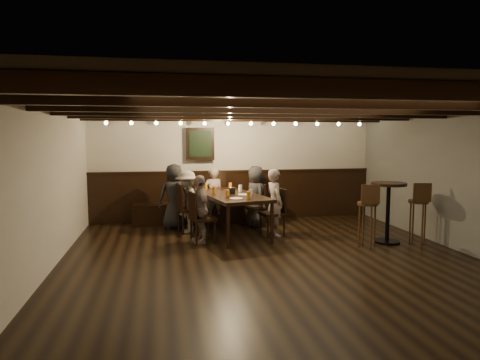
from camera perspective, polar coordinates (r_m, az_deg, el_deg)
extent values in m
plane|color=black|center=(6.69, 4.49, -10.91)|extent=(7.00, 7.00, 0.00)
plane|color=black|center=(6.41, 4.67, 10.07)|extent=(7.00, 7.00, 0.00)
plane|color=beige|center=(9.85, -0.71, 1.67)|extent=(6.50, 0.00, 6.50)
plane|color=#5A5957|center=(7.93, 27.90, -0.08)|extent=(0.00, 7.00, 7.00)
plane|color=beige|center=(6.42, -24.69, -1.20)|extent=(0.00, 7.00, 7.00)
cube|color=black|center=(9.88, -0.66, -2.11)|extent=(6.50, 0.08, 1.10)
cube|color=black|center=(9.57, -5.13, -4.36)|extent=(3.00, 0.45, 0.45)
cube|color=black|center=(9.62, -5.33, 4.83)|extent=(0.62, 0.12, 0.72)
cube|color=black|center=(9.55, -5.29, 4.82)|extent=(0.50, 0.02, 0.58)
cube|color=black|center=(3.69, 16.71, 11.46)|extent=(6.50, 0.10, 0.16)
cube|color=black|center=(4.75, 10.23, 10.34)|extent=(6.50, 0.10, 0.16)
cube|color=black|center=(5.85, 6.16, 9.56)|extent=(6.50, 0.10, 0.16)
cube|color=black|center=(6.97, 3.41, 9.01)|extent=(6.50, 0.10, 0.16)
cube|color=black|center=(8.10, 1.42, 8.60)|extent=(6.50, 0.10, 0.16)
cube|color=black|center=(9.24, -0.08, 8.28)|extent=(6.50, 0.10, 0.16)
sphere|color=#FFE099|center=(9.13, -17.44, 7.28)|extent=(0.07, 0.07, 0.07)
sphere|color=#FFE099|center=(9.07, -8.71, 7.49)|extent=(0.07, 0.07, 0.07)
sphere|color=#FFE099|center=(9.21, -0.06, 7.54)|extent=(0.07, 0.07, 0.07)
sphere|color=#FFE099|center=(9.56, 8.15, 7.42)|extent=(0.07, 0.07, 0.07)
sphere|color=#FFE099|center=(10.08, 15.64, 7.19)|extent=(0.07, 0.07, 0.07)
cube|color=black|center=(8.38, -1.33, -2.05)|extent=(1.38, 2.29, 0.06)
cylinder|color=black|center=(7.37, -1.58, -6.32)|extent=(0.06, 0.06, 0.74)
cylinder|color=black|center=(9.25, -5.97, -3.83)|extent=(0.06, 0.06, 0.74)
cylinder|color=black|center=(7.70, 4.28, -5.81)|extent=(0.06, 0.06, 0.74)
cylinder|color=black|center=(9.51, -1.12, -3.52)|extent=(0.06, 0.06, 0.74)
cube|color=black|center=(8.63, -6.75, -3.96)|extent=(0.52, 0.52, 0.05)
cube|color=black|center=(8.54, -8.06, -2.26)|extent=(0.13, 0.44, 0.48)
cube|color=black|center=(7.79, -4.98, -5.15)|extent=(0.50, 0.50, 0.05)
cube|color=black|center=(7.69, -6.37, -3.35)|extent=(0.13, 0.42, 0.47)
cube|color=black|center=(9.10, 1.80, -3.56)|extent=(0.49, 0.49, 0.05)
cube|color=black|center=(9.14, 2.89, -1.92)|extent=(0.12, 0.42, 0.46)
cube|color=black|center=(8.30, 4.32, -4.50)|extent=(0.49, 0.49, 0.05)
cube|color=black|center=(8.34, 5.50, -2.69)|extent=(0.12, 0.42, 0.46)
imported|color=black|center=(8.98, -8.76, -2.16)|extent=(0.74, 0.56, 1.36)
imported|color=gray|center=(9.38, -3.61, -2.12)|extent=(0.50, 0.38, 1.24)
imported|color=maroon|center=(9.56, 1.81, -1.89)|extent=(0.70, 0.59, 1.26)
imported|color=gray|center=(8.59, -7.08, -2.86)|extent=(0.62, 0.89, 1.25)
imported|color=gray|center=(7.74, -5.35, -3.89)|extent=(0.44, 0.77, 1.23)
imported|color=#27282A|center=(9.09, 2.09, -2.21)|extent=(0.53, 0.70, 1.29)
imported|color=gray|center=(8.29, 4.65, -3.00)|extent=(0.40, 0.53, 1.30)
cylinder|color=#BF7219|center=(8.93, -4.61, -0.90)|extent=(0.07, 0.07, 0.14)
cylinder|color=#BF7219|center=(9.05, -1.31, -0.79)|extent=(0.07, 0.07, 0.14)
cylinder|color=#BF7219|center=(8.35, -3.50, -1.37)|extent=(0.07, 0.07, 0.14)
cylinder|color=silver|center=(8.66, 0.06, -1.10)|extent=(0.07, 0.07, 0.14)
cylinder|color=#BF7219|center=(7.87, -1.67, -1.82)|extent=(0.07, 0.07, 0.14)
cylinder|color=silver|center=(7.93, 1.43, -1.76)|extent=(0.07, 0.07, 0.14)
cylinder|color=#BF7219|center=(7.65, 1.15, -2.05)|extent=(0.07, 0.07, 0.14)
cylinder|color=white|center=(7.67, -0.52, -2.49)|extent=(0.24, 0.24, 0.01)
cylinder|color=white|center=(8.16, 0.60, -1.98)|extent=(0.24, 0.24, 0.01)
cube|color=black|center=(8.32, -1.21, -1.46)|extent=(0.15, 0.10, 0.12)
cylinder|color=beige|center=(8.69, -1.29, -1.38)|extent=(0.05, 0.05, 0.05)
cylinder|color=black|center=(8.27, 18.98, -7.76)|extent=(0.45, 0.45, 0.04)
cylinder|color=black|center=(8.17, 19.11, -4.25)|extent=(0.07, 0.07, 1.03)
cylinder|color=black|center=(8.10, 19.24, -0.50)|extent=(0.62, 0.62, 0.05)
cylinder|color=#3A2012|center=(7.72, 16.66, -3.04)|extent=(0.35, 0.35, 0.05)
cube|color=#3A2012|center=(7.54, 17.01, -1.84)|extent=(0.31, 0.10, 0.33)
cylinder|color=#3A2012|center=(8.27, 22.69, -2.67)|extent=(0.35, 0.35, 0.05)
cube|color=#3A2012|center=(8.09, 23.14, -1.54)|extent=(0.31, 0.10, 0.33)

